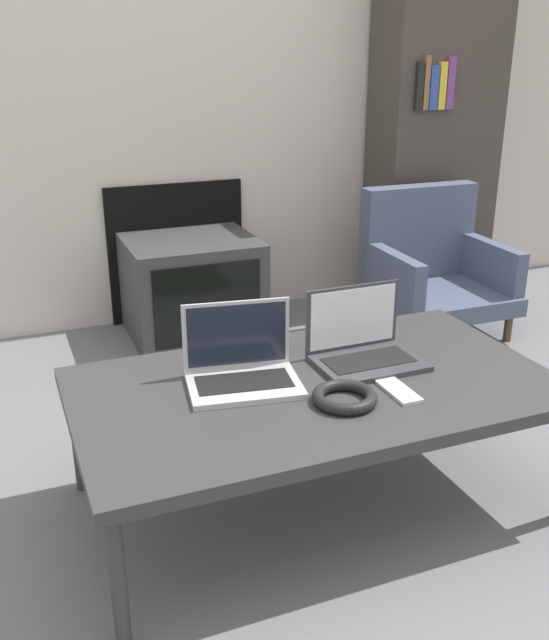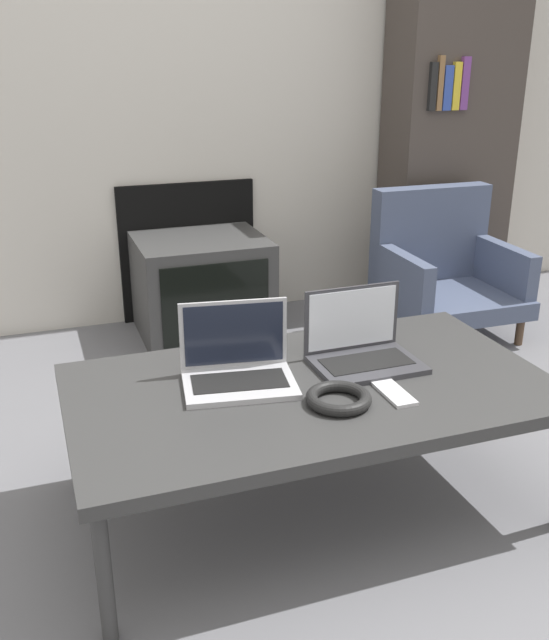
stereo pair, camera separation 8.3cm
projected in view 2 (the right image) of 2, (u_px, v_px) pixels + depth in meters
The scene contains 10 objects.
ground_plane at pixel (343, 554), 1.87m from camera, with size 14.00×14.00×0.00m, color slate.
wall_back at pixel (167, 36), 3.10m from camera, with size 7.00×0.08×2.60m.
table at pixel (311, 393), 1.95m from camera, with size 1.31×0.73×0.39m.
laptop_left at pixel (237, 366), 1.94m from camera, with size 0.33×0.26×0.21m.
laptop_right at pixel (361, 347), 2.06m from camera, with size 0.30×0.22×0.21m.
headphones at pixel (339, 398), 1.82m from camera, with size 0.17×0.17×0.03m.
phone at pixel (394, 393), 1.88m from camera, with size 0.06×0.15×0.01m.
tv at pixel (202, 286), 3.24m from camera, with size 0.57×0.49×0.45m.
armchair at pixel (442, 267), 3.27m from camera, with size 0.58×0.54×0.65m.
bookshelf at pixel (450, 126), 3.49m from camera, with size 0.61×0.32×1.76m.
Camera 2 is at (-0.68, -1.37, 1.24)m, focal length 40.00 mm.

